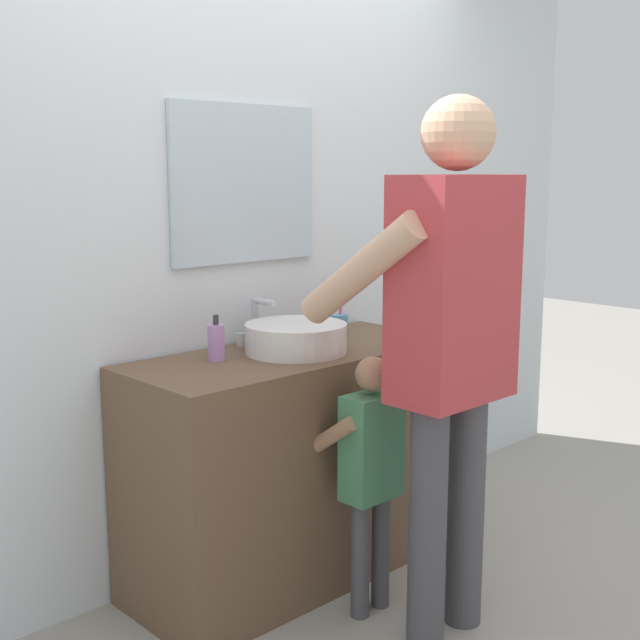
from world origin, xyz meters
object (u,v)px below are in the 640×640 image
toothbrush_cup (339,325)px  child_toddler (370,462)px  soap_bottle (216,342)px  adult_parent (448,323)px

toothbrush_cup → child_toddler: (-0.31, -0.47, -0.38)m
soap_bottle → adult_parent: 0.84m
soap_bottle → child_toddler: soap_bottle is taller
toothbrush_cup → adult_parent: 0.78m
toothbrush_cup → child_toddler: size_ratio=0.22×
soap_bottle → adult_parent: (0.37, -0.74, 0.12)m
child_toddler → adult_parent: adult_parent is taller
toothbrush_cup → soap_bottle: size_ratio=1.25×
toothbrush_cup → adult_parent: (-0.23, -0.73, 0.14)m
soap_bottle → child_toddler: 0.69m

